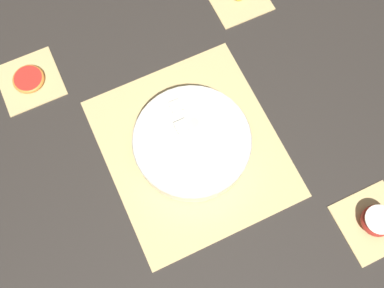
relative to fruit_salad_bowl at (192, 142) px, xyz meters
The scene contains 7 objects.
ground_plane 0.04m from the fruit_salad_bowl, behind, with size 6.00×6.00×0.00m, color #2D2823.
bamboo_mat_center 0.04m from the fruit_salad_bowl, behind, with size 0.45×0.41×0.01m.
coaster_mat_near_left 0.45m from the fruit_salad_bowl, 138.70° to the right, with size 0.15×0.15×0.01m.
coaster_mat_far_right 0.45m from the fruit_salad_bowl, 41.35° to the left, with size 0.15×0.15×0.01m.
fruit_salad_bowl is the anchor object (origin of this frame).
apple_half 0.45m from the fruit_salad_bowl, 138.70° to the right, with size 0.07×0.07×0.04m.
grapefruit_slice 0.45m from the fruit_salad_bowl, 41.35° to the left, with size 0.08×0.08×0.01m.
Camera 1 is at (-0.31, 0.15, 1.03)m, focal length 42.00 mm.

